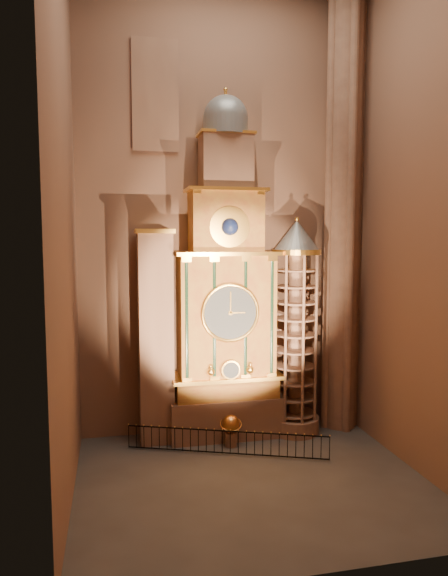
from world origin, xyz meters
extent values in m
plane|color=#383330|center=(0.00, 0.00, 0.00)|extent=(14.00, 14.00, 0.00)
plane|color=#845D47|center=(0.00, 6.00, 11.00)|extent=(22.00, 0.00, 22.00)
plane|color=#845D47|center=(-7.00, 0.00, 11.00)|extent=(0.00, 22.00, 22.00)
plane|color=#845D47|center=(7.00, 0.00, 11.00)|extent=(0.00, 22.00, 22.00)
cube|color=#8C634C|center=(0.00, 5.00, 1.00)|extent=(5.60, 2.20, 2.00)
cube|color=brown|center=(0.00, 5.00, 2.50)|extent=(5.00, 2.00, 1.00)
cube|color=#F5B648|center=(0.00, 4.95, 3.05)|extent=(5.40, 2.30, 0.18)
cube|color=brown|center=(0.00, 5.00, 6.00)|extent=(4.60, 2.00, 6.00)
cylinder|color=black|center=(-2.05, 4.14, 6.00)|extent=(0.32, 0.32, 5.60)
cylinder|color=black|center=(-0.75, 4.14, 6.00)|extent=(0.32, 0.32, 5.60)
cylinder|color=black|center=(0.75, 4.14, 6.00)|extent=(0.32, 0.32, 5.60)
cylinder|color=black|center=(2.05, 4.14, 6.00)|extent=(0.32, 0.32, 5.60)
cube|color=#F5B648|center=(0.00, 4.95, 9.05)|extent=(5.00, 2.25, 0.18)
cylinder|color=#2D3033|center=(0.00, 3.99, 6.30)|extent=(2.60, 0.12, 2.60)
torus|color=#F5B648|center=(0.00, 3.94, 6.30)|extent=(2.80, 0.16, 2.80)
cylinder|color=#F5B648|center=(0.00, 3.84, 3.60)|extent=(0.90, 0.10, 0.90)
sphere|color=#F5B648|center=(-0.95, 3.89, 3.55)|extent=(0.36, 0.36, 0.36)
sphere|color=#F5B648|center=(0.95, 3.89, 3.55)|extent=(0.36, 0.36, 0.36)
cube|color=brown|center=(0.00, 5.00, 10.50)|extent=(3.40, 1.80, 3.00)
sphere|color=#0C1A3E|center=(0.00, 4.09, 10.30)|extent=(0.80, 0.80, 0.80)
cube|color=#F5B648|center=(0.00, 4.95, 12.05)|extent=(3.80, 2.00, 0.15)
cube|color=#8C634C|center=(0.00, 5.00, 13.30)|extent=(2.40, 1.60, 2.60)
sphere|color=slate|center=(0.00, 5.00, 15.40)|extent=(2.10, 2.10, 2.10)
cylinder|color=#F5B648|center=(0.00, 5.00, 16.30)|extent=(0.14, 0.14, 0.80)
cube|color=#8C634C|center=(-3.40, 5.00, 5.00)|extent=(1.60, 1.40, 10.00)
cube|color=#F5B648|center=(-3.40, 4.58, 3.00)|extent=(1.35, 0.10, 2.10)
cube|color=#4F2115|center=(-3.40, 4.52, 3.00)|extent=(1.05, 0.04, 1.75)
cube|color=#F5B648|center=(-3.40, 4.58, 5.60)|extent=(1.35, 0.10, 2.10)
cube|color=#4F2115|center=(-3.40, 4.52, 5.60)|extent=(1.05, 0.04, 1.75)
cube|color=#F5B648|center=(-3.40, 4.58, 8.20)|extent=(1.35, 0.10, 2.10)
cube|color=#4F2115|center=(-3.40, 4.52, 8.20)|extent=(1.05, 0.04, 1.75)
cube|color=#F5B648|center=(-3.40, 5.00, 10.10)|extent=(1.80, 1.60, 0.20)
cylinder|color=#8C634C|center=(3.50, 4.70, 0.40)|extent=(2.50, 2.50, 0.80)
cylinder|color=#8C634C|center=(3.50, 4.70, 4.90)|extent=(0.70, 0.70, 8.20)
cylinder|color=#F5B648|center=(3.50, 4.70, 9.10)|extent=(2.40, 2.40, 0.25)
cone|color=slate|center=(3.50, 4.70, 9.90)|extent=(2.30, 2.30, 1.50)
sphere|color=#F5B648|center=(3.50, 4.70, 10.70)|extent=(0.20, 0.20, 0.20)
cylinder|color=#8C634C|center=(6.10, 5.00, 11.00)|extent=(1.60, 1.60, 22.00)
cylinder|color=#8C634C|center=(6.90, 5.00, 11.00)|extent=(0.44, 0.44, 22.00)
cylinder|color=#8C634C|center=(5.30, 5.00, 11.00)|extent=(0.44, 0.44, 22.00)
cylinder|color=#8C634C|center=(6.10, 5.80, 11.00)|extent=(0.44, 0.44, 22.00)
cylinder|color=#8C634C|center=(6.10, 4.20, 11.00)|extent=(0.44, 0.44, 22.00)
cube|color=navy|center=(-3.20, 5.94, 16.50)|extent=(2.00, 0.10, 5.00)
cube|color=#8C634C|center=(-3.20, 5.88, 16.50)|extent=(2.20, 0.06, 5.20)
cylinder|color=#8C634C|center=(-0.05, 3.60, 0.33)|extent=(0.56, 0.56, 0.65)
sphere|color=#CA7F38|center=(-0.05, 3.60, 1.07)|extent=(0.84, 0.84, 0.84)
torus|color=#CA7F38|center=(-0.05, 3.60, 1.07)|extent=(1.14, 1.09, 0.45)
cube|color=black|center=(-0.48, 2.66, 1.12)|extent=(8.59, 3.32, 0.05)
cube|color=black|center=(-0.48, 2.66, 0.09)|extent=(8.59, 3.32, 0.05)
camera|label=1|loc=(-5.36, -19.16, 9.80)|focal=32.00mm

